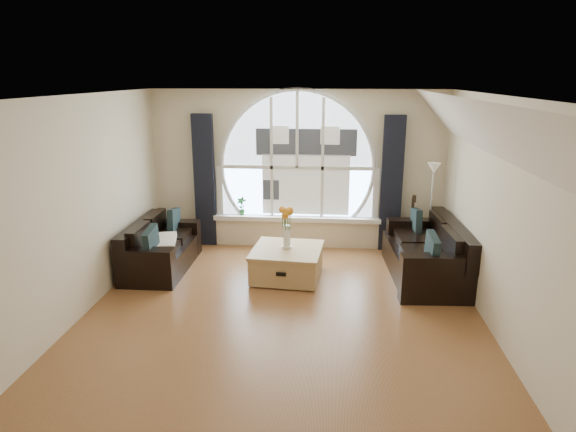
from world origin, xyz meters
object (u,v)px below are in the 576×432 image
(vase_flowers, at_px, (287,223))
(coffee_chest, at_px, (287,262))
(guitar, at_px, (411,225))
(sofa_left, at_px, (161,244))
(potted_plant, at_px, (242,206))
(sofa_right, at_px, (426,252))
(floor_lamp, at_px, (430,212))

(vase_flowers, bearing_deg, coffee_chest, -79.45)
(coffee_chest, relative_size, vase_flowers, 1.43)
(vase_flowers, xyz_separation_m, guitar, (1.98, 1.09, -0.31))
(sofa_left, distance_m, potted_plant, 1.65)
(guitar, bearing_deg, sofa_right, -80.27)
(sofa_right, bearing_deg, vase_flowers, -179.66)
(sofa_left, relative_size, sofa_right, 0.87)
(floor_lamp, xyz_separation_m, potted_plant, (-3.15, 0.47, -0.09))
(sofa_right, relative_size, potted_plant, 5.93)
(coffee_chest, relative_size, floor_lamp, 0.63)
(floor_lamp, distance_m, guitar, 0.42)
(sofa_left, xyz_separation_m, floor_lamp, (4.20, 0.76, 0.40))
(floor_lamp, bearing_deg, sofa_left, -169.77)
(coffee_chest, bearing_deg, potted_plant, 128.05)
(sofa_left, height_order, guitar, guitar)
(coffee_chest, height_order, guitar, guitar)
(sofa_left, bearing_deg, floor_lamp, 9.92)
(floor_lamp, bearing_deg, coffee_chest, -156.98)
(vase_flowers, xyz_separation_m, floor_lamp, (2.23, 0.90, -0.04))
(floor_lamp, xyz_separation_m, guitar, (-0.26, 0.19, -0.27))
(sofa_left, xyz_separation_m, potted_plant, (1.05, 1.23, 0.31))
(sofa_right, xyz_separation_m, coffee_chest, (-2.04, -0.17, -0.15))
(coffee_chest, distance_m, vase_flowers, 0.60)
(vase_flowers, bearing_deg, potted_plant, 123.72)
(sofa_left, distance_m, coffee_chest, 1.99)
(coffee_chest, height_order, floor_lamp, floor_lamp)
(coffee_chest, relative_size, potted_plant, 3.10)
(sofa_right, xyz_separation_m, guitar, (-0.07, 0.96, 0.13))
(sofa_left, bearing_deg, guitar, 13.17)
(coffee_chest, relative_size, guitar, 0.95)
(vase_flowers, xyz_separation_m, potted_plant, (-0.92, 1.37, -0.13))
(sofa_left, relative_size, vase_flowers, 2.37)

